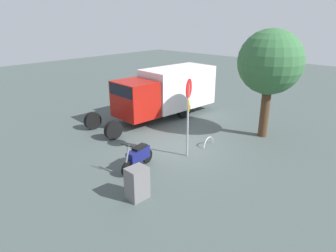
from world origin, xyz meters
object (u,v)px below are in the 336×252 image
stop_sign (188,106)px  bike_rack_hoop (208,146)px  street_tree (270,63)px  utility_cabinet (137,183)px  box_truck_near (165,90)px  motorcycle (138,156)px

stop_sign → bike_rack_hoop: stop_sign is taller
street_tree → bike_rack_hoop: (2.78, -1.23, -3.54)m
utility_cabinet → bike_rack_hoop: bearing=-171.4°
stop_sign → box_truck_near: bearing=-127.5°
motorcycle → utility_cabinet: bearing=36.6°
motorcycle → utility_cabinet: (1.39, 1.48, 0.02)m
stop_sign → street_tree: bearing=163.3°
street_tree → box_truck_near: bearing=-80.9°
stop_sign → street_tree: street_tree is taller
stop_sign → utility_cabinet: bearing=12.8°
box_truck_near → motorcycle: 6.68m
stop_sign → utility_cabinet: 3.97m
motorcycle → street_tree: (-6.39, 1.96, 3.02)m
motorcycle → stop_sign: stop_sign is taller
box_truck_near → street_tree: (-0.90, 5.64, 2.00)m
box_truck_near → bike_rack_hoop: bearing=71.5°
stop_sign → utility_cabinet: size_ratio=3.04×
street_tree → utility_cabinet: (7.78, -0.48, -3.00)m
motorcycle → bike_rack_hoop: 3.72m
bike_rack_hoop → street_tree: bearing=156.1°
box_truck_near → bike_rack_hoop: box_truck_near is taller
box_truck_near → street_tree: 6.05m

